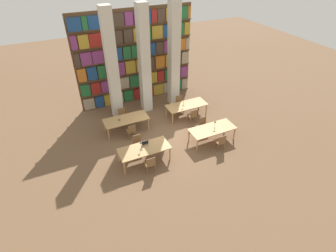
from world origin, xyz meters
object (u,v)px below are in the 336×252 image
object	(u,v)px
chair_1	(138,143)
chair_6	(192,115)
chair_3	(204,125)
chair_7	(180,103)
pillar_right	(174,57)
chair_0	(150,164)
reading_table_2	(126,120)
chair_4	(131,131)
pillar_center	(144,62)
desk_lamp_3	(184,100)
chair_2	(221,141)
desk_lamp_1	(215,123)
chair_5	(122,116)
laptop	(144,143)
desk_lamp_0	(141,144)
reading_table_0	(144,149)
reading_table_1	(212,130)
desk_lamp_2	(119,115)
pillar_left	(112,67)
reading_table_3	(187,106)

from	to	relation	value
chair_1	chair_6	distance (m)	3.70
chair_3	chair_7	bearing A→B (deg)	-87.99
pillar_right	chair_0	world-z (taller)	pillar_right
reading_table_2	chair_4	size ratio (longest dim) A/B	2.66
pillar_center	desk_lamp_3	world-z (taller)	pillar_center
chair_3	chair_7	size ratio (longest dim) A/B	1.00
chair_2	desk_lamp_3	bearing A→B (deg)	94.48
pillar_center	chair_3	size ratio (longest dim) A/B	6.84
pillar_center	chair_0	size ratio (longest dim) A/B	6.84
desk_lamp_1	reading_table_2	world-z (taller)	desk_lamp_1
chair_2	chair_3	xyz separation A→B (m)	(0.00, 1.56, 0.00)
chair_1	chair_5	size ratio (longest dim) A/B	1.00
chair_2	laptop	bearing A→B (deg)	162.69
laptop	desk_lamp_0	bearing A→B (deg)	49.02
pillar_right	chair_7	xyz separation A→B (m)	(-0.03, -0.91, -2.52)
reading_table_0	reading_table_1	size ratio (longest dim) A/B	1.00
laptop	desk_lamp_2	bearing A→B (deg)	-77.98
chair_2	chair_7	size ratio (longest dim) A/B	1.00
pillar_center	reading_table_0	distance (m)	5.18
chair_1	desk_lamp_0	world-z (taller)	desk_lamp_0
chair_1	desk_lamp_2	bearing A→B (deg)	-79.90
pillar_left	desk_lamp_3	distance (m)	4.25
chair_3	chair_7	xyz separation A→B (m)	(-0.09, 2.59, 0.00)
desk_lamp_1	reading_table_3	bearing A→B (deg)	94.60
desk_lamp_0	desk_lamp_1	world-z (taller)	desk_lamp_0
desk_lamp_2	chair_4	bearing A→B (deg)	-65.20
chair_4	desk_lamp_3	world-z (taller)	desk_lamp_3
pillar_left	pillar_center	distance (m)	1.79
reading_table_1	chair_4	world-z (taller)	chair_4
chair_1	desk_lamp_3	xyz separation A→B (m)	(3.38, 1.80, 0.60)
chair_7	desk_lamp_0	bearing A→B (deg)	42.74
chair_2	chair_3	world-z (taller)	same
chair_0	desk_lamp_3	world-z (taller)	desk_lamp_3
reading_table_3	reading_table_1	bearing A→B (deg)	-88.57
chair_5	desk_lamp_3	bearing A→B (deg)	165.75
pillar_center	chair_7	bearing A→B (deg)	-27.15
reading_table_0	chair_1	world-z (taller)	chair_1
pillar_center	reading_table_0	world-z (taller)	pillar_center
reading_table_0	reading_table_3	world-z (taller)	same
desk_lamp_0	chair_2	world-z (taller)	desk_lamp_0
desk_lamp_0	laptop	distance (m)	0.49
reading_table_0	chair_6	size ratio (longest dim) A/B	2.66
pillar_left	pillar_center	world-z (taller)	same
desk_lamp_1	desk_lamp_2	size ratio (longest dim) A/B	0.86
pillar_left	desk_lamp_3	size ratio (longest dim) A/B	11.92
chair_7	desk_lamp_3	bearing A→B (deg)	77.73
chair_2	chair_3	bearing A→B (deg)	90.00
desk_lamp_1	pillar_right	bearing A→B (deg)	92.97
chair_1	chair_5	xyz separation A→B (m)	(0.04, 2.65, 0.00)
laptop	desk_lamp_1	distance (m)	3.65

